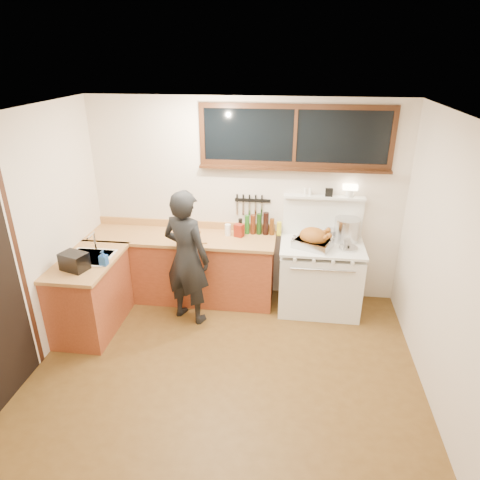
# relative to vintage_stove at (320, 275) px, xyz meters

# --- Properties ---
(ground_plane) EXTENTS (4.00, 3.50, 0.02)m
(ground_plane) POSITION_rel_vintage_stove_xyz_m (-1.00, -1.41, -0.48)
(ground_plane) COLOR #553816
(room_shell) EXTENTS (4.10, 3.60, 2.65)m
(room_shell) POSITION_rel_vintage_stove_xyz_m (-1.00, -1.41, 1.18)
(room_shell) COLOR silver
(room_shell) RESTS_ON ground
(counter_back) EXTENTS (2.44, 0.64, 1.00)m
(counter_back) POSITION_rel_vintage_stove_xyz_m (-1.80, 0.04, -0.01)
(counter_back) COLOR brown
(counter_back) RESTS_ON ground
(counter_left) EXTENTS (0.64, 1.09, 0.90)m
(counter_left) POSITION_rel_vintage_stove_xyz_m (-2.70, -0.79, -0.02)
(counter_left) COLOR brown
(counter_left) RESTS_ON ground
(sink_unit) EXTENTS (0.50, 0.45, 0.37)m
(sink_unit) POSITION_rel_vintage_stove_xyz_m (-2.68, -0.71, 0.38)
(sink_unit) COLOR white
(sink_unit) RESTS_ON counter_left
(vintage_stove) EXTENTS (1.02, 0.74, 1.58)m
(vintage_stove) POSITION_rel_vintage_stove_xyz_m (0.00, 0.00, 0.00)
(vintage_stove) COLOR white
(vintage_stove) RESTS_ON ground
(back_window) EXTENTS (2.32, 0.13, 0.77)m
(back_window) POSITION_rel_vintage_stove_xyz_m (-0.40, 0.31, 1.60)
(back_window) COLOR black
(back_window) RESTS_ON room_shell
(knife_strip) EXTENTS (0.46, 0.03, 0.28)m
(knife_strip) POSITION_rel_vintage_stove_xyz_m (-0.92, 0.32, 0.84)
(knife_strip) COLOR black
(knife_strip) RESTS_ON room_shell
(man) EXTENTS (0.72, 0.60, 1.67)m
(man) POSITION_rel_vintage_stove_xyz_m (-1.60, -0.45, 0.37)
(man) COLOR black
(man) RESTS_ON ground
(soap_bottle) EXTENTS (0.09, 0.09, 0.18)m
(soap_bottle) POSITION_rel_vintage_stove_xyz_m (-2.43, -0.88, 0.52)
(soap_bottle) COLOR #2051A3
(soap_bottle) RESTS_ON counter_left
(toaster) EXTENTS (0.33, 0.27, 0.19)m
(toaster) POSITION_rel_vintage_stove_xyz_m (-2.70, -1.01, 0.53)
(toaster) COLOR black
(toaster) RESTS_ON counter_left
(cutting_board) EXTENTS (0.44, 0.38, 0.13)m
(cutting_board) POSITION_rel_vintage_stove_xyz_m (-1.62, -0.10, 0.48)
(cutting_board) COLOR #B98349
(cutting_board) RESTS_ON counter_back
(roast_turkey) EXTENTS (0.53, 0.47, 0.25)m
(roast_turkey) POSITION_rel_vintage_stove_xyz_m (-0.12, -0.09, 0.53)
(roast_turkey) COLOR silver
(roast_turkey) RESTS_ON vintage_stove
(stockpot) EXTENTS (0.32, 0.32, 0.29)m
(stockpot) POSITION_rel_vintage_stove_xyz_m (0.29, 0.15, 0.58)
(stockpot) COLOR silver
(stockpot) RESTS_ON vintage_stove
(saucepan) EXTENTS (0.20, 0.30, 0.12)m
(saucepan) POSITION_rel_vintage_stove_xyz_m (0.11, 0.20, 0.49)
(saucepan) COLOR silver
(saucepan) RESTS_ON vintage_stove
(pot_lid) EXTENTS (0.29, 0.29, 0.04)m
(pot_lid) POSITION_rel_vintage_stove_xyz_m (0.30, -0.09, 0.45)
(pot_lid) COLOR silver
(pot_lid) RESTS_ON vintage_stove
(coffee_tin) EXTENTS (0.13, 0.12, 0.17)m
(coffee_tin) POSITION_rel_vintage_stove_xyz_m (-1.05, 0.11, 0.52)
(coffee_tin) COLOR maroon
(coffee_tin) RESTS_ON counter_back
(pitcher) EXTENTS (0.08, 0.08, 0.15)m
(pitcher) POSITION_rel_vintage_stove_xyz_m (-1.20, 0.13, 0.51)
(pitcher) COLOR white
(pitcher) RESTS_ON counter_back
(bottle_cluster) EXTENTS (0.56, 0.07, 0.30)m
(bottle_cluster) POSITION_rel_vintage_stove_xyz_m (-0.80, 0.22, 0.56)
(bottle_cluster) COLOR black
(bottle_cluster) RESTS_ON counter_back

